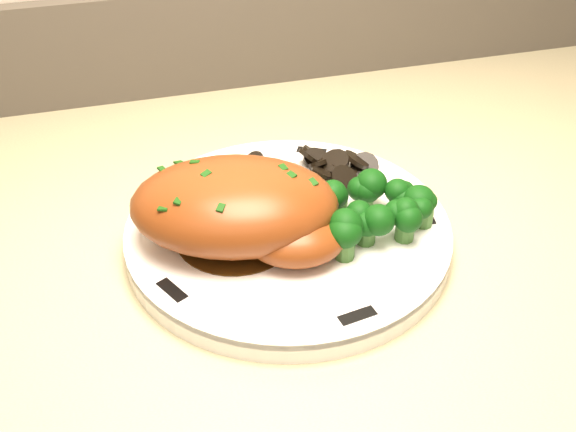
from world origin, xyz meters
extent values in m
cylinder|color=white|center=(0.50, 1.68, 0.83)|extent=(0.32, 0.32, 0.02)
cube|color=black|center=(0.55, 1.79, 0.84)|extent=(0.03, 0.02, 0.00)
cube|color=black|center=(0.41, 1.77, 0.84)|extent=(0.03, 0.03, 0.00)
cube|color=black|center=(0.39, 1.63, 0.84)|extent=(0.02, 0.03, 0.00)
cube|color=black|center=(0.52, 1.56, 0.84)|extent=(0.03, 0.01, 0.00)
cube|color=black|center=(0.61, 1.66, 0.84)|extent=(0.01, 0.03, 0.00)
cylinder|color=#3F250B|center=(0.45, 1.68, 0.84)|extent=(0.10, 0.10, 0.00)
ellipsoid|color=brown|center=(0.45, 1.68, 0.87)|extent=(0.19, 0.15, 0.07)
ellipsoid|color=brown|center=(0.49, 1.64, 0.86)|extent=(0.09, 0.08, 0.04)
cube|color=#133E0C|center=(0.40, 1.70, 0.90)|extent=(0.01, 0.01, 0.00)
cube|color=#133E0C|center=(0.42, 1.69, 0.90)|extent=(0.01, 0.01, 0.00)
cube|color=#133E0C|center=(0.44, 1.69, 0.90)|extent=(0.01, 0.01, 0.00)
cube|color=#133E0C|center=(0.46, 1.68, 0.90)|extent=(0.01, 0.01, 0.00)
cube|color=#133E0C|center=(0.48, 1.67, 0.90)|extent=(0.01, 0.01, 0.00)
cube|color=#133E0C|center=(0.50, 1.67, 0.90)|extent=(0.01, 0.01, 0.00)
cylinder|color=black|center=(0.58, 1.75, 0.84)|extent=(0.02, 0.02, 0.01)
cylinder|color=black|center=(0.57, 1.76, 0.84)|extent=(0.02, 0.02, 0.01)
cylinder|color=black|center=(0.57, 1.76, 0.85)|extent=(0.02, 0.02, 0.01)
cylinder|color=black|center=(0.56, 1.77, 0.84)|extent=(0.03, 0.02, 0.01)
cylinder|color=black|center=(0.55, 1.77, 0.84)|extent=(0.02, 0.02, 0.01)
cylinder|color=black|center=(0.54, 1.78, 0.85)|extent=(0.02, 0.02, 0.02)
cylinder|color=black|center=(0.53, 1.78, 0.84)|extent=(0.02, 0.02, 0.01)
cylinder|color=black|center=(0.52, 1.77, 0.84)|extent=(0.03, 0.03, 0.00)
cylinder|color=black|center=(0.52, 1.77, 0.85)|extent=(0.03, 0.03, 0.01)
cylinder|color=black|center=(0.51, 1.76, 0.84)|extent=(0.03, 0.03, 0.02)
cylinder|color=black|center=(0.50, 1.76, 0.84)|extent=(0.03, 0.03, 0.01)
cylinder|color=black|center=(0.50, 1.75, 0.85)|extent=(0.02, 0.02, 0.01)
cylinder|color=black|center=(0.50, 1.74, 0.84)|extent=(0.03, 0.03, 0.01)
cylinder|color=black|center=(0.51, 1.74, 0.84)|extent=(0.03, 0.03, 0.01)
cylinder|color=black|center=(0.52, 1.73, 0.85)|extent=(0.03, 0.03, 0.02)
cylinder|color=black|center=(0.52, 1.73, 0.84)|extent=(0.03, 0.03, 0.02)
cylinder|color=black|center=(0.53, 1.73, 0.84)|extent=(0.03, 0.03, 0.01)
cylinder|color=black|center=(0.54, 1.73, 0.85)|extent=(0.03, 0.03, 0.01)
cylinder|color=black|center=(0.55, 1.73, 0.84)|extent=(0.03, 0.04, 0.02)
cylinder|color=black|center=(0.56, 1.73, 0.84)|extent=(0.04, 0.04, 0.01)
cylinder|color=black|center=(0.57, 1.74, 0.85)|extent=(0.03, 0.04, 0.02)
cylinder|color=black|center=(0.57, 1.74, 0.84)|extent=(0.04, 0.03, 0.02)
cylinder|color=#407330|center=(0.54, 1.67, 0.85)|extent=(0.02, 0.02, 0.02)
sphere|color=black|center=(0.54, 1.67, 0.86)|extent=(0.02, 0.02, 0.02)
cylinder|color=#407330|center=(0.56, 1.68, 0.85)|extent=(0.02, 0.02, 0.02)
sphere|color=black|center=(0.56, 1.68, 0.86)|extent=(0.02, 0.02, 0.02)
cylinder|color=#407330|center=(0.59, 1.67, 0.85)|extent=(0.02, 0.02, 0.02)
sphere|color=black|center=(0.59, 1.67, 0.86)|extent=(0.02, 0.02, 0.02)
cylinder|color=#407330|center=(0.55, 1.64, 0.85)|extent=(0.02, 0.02, 0.02)
sphere|color=black|center=(0.55, 1.64, 0.86)|extent=(0.02, 0.02, 0.02)
cylinder|color=#407330|center=(0.58, 1.64, 0.85)|extent=(0.02, 0.02, 0.02)
sphere|color=black|center=(0.58, 1.64, 0.86)|extent=(0.02, 0.02, 0.02)
cylinder|color=#407330|center=(0.61, 1.65, 0.85)|extent=(0.02, 0.02, 0.02)
sphere|color=black|center=(0.61, 1.65, 0.86)|extent=(0.02, 0.02, 0.02)
cylinder|color=#407330|center=(0.53, 1.63, 0.85)|extent=(0.02, 0.02, 0.02)
sphere|color=black|center=(0.53, 1.63, 0.86)|extent=(0.02, 0.02, 0.02)
camera|label=1|loc=(0.37, 1.21, 1.21)|focal=45.00mm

